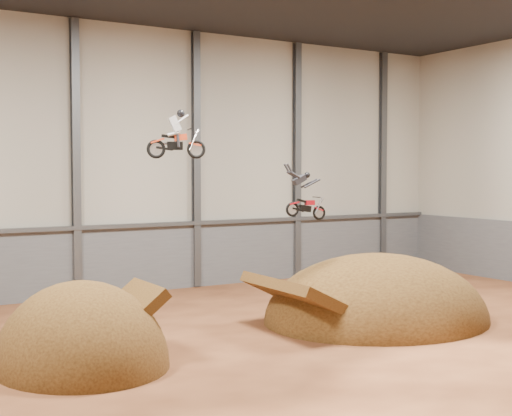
{
  "coord_description": "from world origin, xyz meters",
  "views": [
    {
      "loc": [
        -13.95,
        -20.32,
        6.41
      ],
      "look_at": [
        0.67,
        4.0,
        4.92
      ],
      "focal_mm": 50.0,
      "sensor_mm": 36.0,
      "label": 1
    }
  ],
  "objects_px": {
    "fmx_rider_a": "(176,132)",
    "takeoff_ramp": "(82,366)",
    "fmx_rider_b": "(305,193)",
    "landing_ramp": "(376,321)"
  },
  "relations": [
    {
      "from": "fmx_rider_a",
      "to": "takeoff_ramp",
      "type": "bearing_deg",
      "value": -138.19
    },
    {
      "from": "fmx_rider_a",
      "to": "fmx_rider_b",
      "type": "relative_size",
      "value": 0.92
    },
    {
      "from": "takeoff_ramp",
      "to": "fmx_rider_a",
      "type": "height_order",
      "value": "fmx_rider_a"
    },
    {
      "from": "landing_ramp",
      "to": "fmx_rider_b",
      "type": "height_order",
      "value": "fmx_rider_b"
    },
    {
      "from": "takeoff_ramp",
      "to": "fmx_rider_a",
      "type": "xyz_separation_m",
      "value": [
        4.37,
        2.03,
        7.88
      ]
    },
    {
      "from": "fmx_rider_b",
      "to": "takeoff_ramp",
      "type": "bearing_deg",
      "value": -169.53
    },
    {
      "from": "fmx_rider_a",
      "to": "fmx_rider_b",
      "type": "bearing_deg",
      "value": 2.95
    },
    {
      "from": "landing_ramp",
      "to": "fmx_rider_b",
      "type": "relative_size",
      "value": 4.13
    },
    {
      "from": "takeoff_ramp",
      "to": "fmx_rider_b",
      "type": "distance_m",
      "value": 10.98
    },
    {
      "from": "takeoff_ramp",
      "to": "fmx_rider_a",
      "type": "distance_m",
      "value": 9.24
    }
  ]
}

